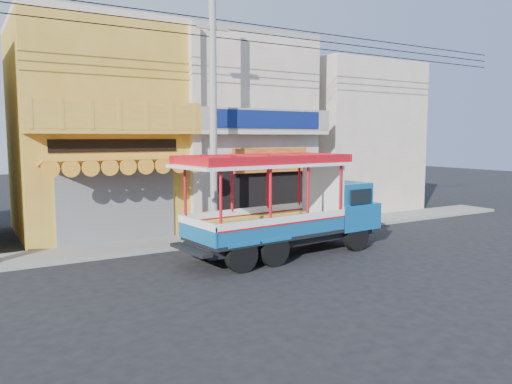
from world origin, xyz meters
TOP-DOWN VIEW (x-y plane):
  - ground at (0.00, 0.00)m, footprint 90.00×90.00m
  - sidewalk at (0.00, 4.00)m, footprint 30.00×2.00m
  - shophouse_left at (-4.00, 7.96)m, footprint 6.00×7.50m
  - shophouse_right at (2.00, 7.96)m, footprint 6.00×6.75m
  - party_pilaster at (-1.00, 4.85)m, footprint 0.35×0.30m
  - filler_building_right at (9.00, 8.00)m, footprint 6.00×6.00m
  - utility_pole at (-0.85, 3.30)m, footprint 28.00×0.26m
  - songthaew_truck at (0.73, 0.64)m, footprint 7.25×2.91m
  - potted_plant_a at (1.57, 3.72)m, footprint 1.28×1.25m
  - potted_plant_b at (2.02, 4.01)m, footprint 0.59×0.65m

SIDE VIEW (x-z plane):
  - ground at x=0.00m, z-range 0.00..0.00m
  - sidewalk at x=0.00m, z-range 0.00..0.12m
  - potted_plant_b at x=2.02m, z-range 0.12..1.09m
  - potted_plant_a at x=1.57m, z-range 0.12..1.19m
  - songthaew_truck at x=0.73m, z-range -0.06..3.24m
  - filler_building_right at x=9.00m, z-range 0.00..7.60m
  - party_pilaster at x=-1.00m, z-range 0.00..8.00m
  - shophouse_right at x=2.00m, z-range -0.01..8.23m
  - shophouse_left at x=-4.00m, z-range -0.01..8.23m
  - utility_pole at x=-0.85m, z-range 0.53..9.53m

